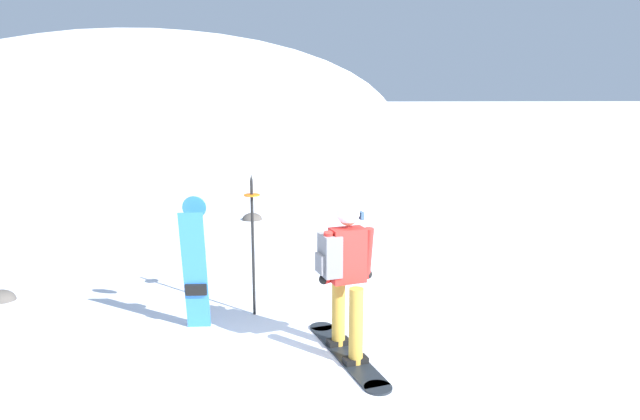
{
  "coord_description": "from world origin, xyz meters",
  "views": [
    {
      "loc": [
        -0.41,
        -5.42,
        2.83
      ],
      "look_at": [
        0.08,
        3.4,
        1.0
      ],
      "focal_mm": 32.39,
      "sensor_mm": 36.0,
      "label": 1
    }
  ],
  "objects_px": {
    "snowboarder_main": "(345,275)",
    "spare_snowboard": "(195,265)",
    "rock_dark": "(0,300)",
    "piste_marker_near": "(253,236)",
    "rock_mid": "(252,220)"
  },
  "relations": [
    {
      "from": "piste_marker_near",
      "to": "rock_mid",
      "type": "distance_m",
      "value": 5.7
    },
    {
      "from": "rock_mid",
      "to": "snowboarder_main",
      "type": "bearing_deg",
      "value": -78.43
    },
    {
      "from": "piste_marker_near",
      "to": "snowboarder_main",
      "type": "bearing_deg",
      "value": -50.24
    },
    {
      "from": "snowboarder_main",
      "to": "rock_dark",
      "type": "relative_size",
      "value": 4.24
    },
    {
      "from": "snowboarder_main",
      "to": "spare_snowboard",
      "type": "relative_size",
      "value": 1.09
    },
    {
      "from": "spare_snowboard",
      "to": "rock_mid",
      "type": "relative_size",
      "value": 3.64
    },
    {
      "from": "spare_snowboard",
      "to": "piste_marker_near",
      "type": "distance_m",
      "value": 0.84
    },
    {
      "from": "rock_mid",
      "to": "piste_marker_near",
      "type": "bearing_deg",
      "value": -86.3
    },
    {
      "from": "snowboarder_main",
      "to": "piste_marker_near",
      "type": "distance_m",
      "value": 1.63
    },
    {
      "from": "rock_dark",
      "to": "rock_mid",
      "type": "relative_size",
      "value": 0.93
    },
    {
      "from": "spare_snowboard",
      "to": "snowboarder_main",
      "type": "bearing_deg",
      "value": -24.16
    },
    {
      "from": "piste_marker_near",
      "to": "rock_dark",
      "type": "distance_m",
      "value": 3.75
    },
    {
      "from": "piste_marker_near",
      "to": "rock_dark",
      "type": "bearing_deg",
      "value": 168.78
    },
    {
      "from": "snowboarder_main",
      "to": "spare_snowboard",
      "type": "bearing_deg",
      "value": 155.84
    },
    {
      "from": "snowboarder_main",
      "to": "rock_dark",
      "type": "bearing_deg",
      "value": 156.9
    }
  ]
}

